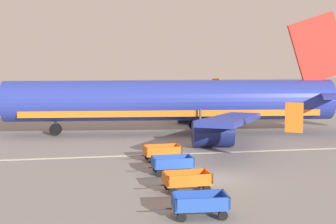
# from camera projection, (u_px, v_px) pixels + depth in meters

# --- Properties ---
(ground_plane) EXTENTS (220.00, 220.00, 0.00)m
(ground_plane) POSITION_uv_depth(u_px,v_px,m) (208.00, 178.00, 29.41)
(ground_plane) COLOR gray
(grass_strip) EXTENTS (220.00, 28.00, 0.06)m
(grass_strip) POSITION_uv_depth(u_px,v_px,m) (130.00, 101.00, 77.07)
(grass_strip) COLOR #518442
(grass_strip) RESTS_ON ground
(apron_stripe) EXTENTS (120.00, 0.36, 0.01)m
(apron_stripe) POSITION_uv_depth(u_px,v_px,m) (183.00, 154.00, 36.62)
(apron_stripe) COLOR silver
(apron_stripe) RESTS_ON ground
(airplane) EXTENTS (37.67, 30.30, 11.34)m
(airplane) POSITION_uv_depth(u_px,v_px,m) (181.00, 101.00, 45.28)
(airplane) COLOR #28389E
(airplane) RESTS_ON ground
(baggage_cart_nearest) EXTENTS (3.58, 1.52, 1.07)m
(baggage_cart_nearest) POSITION_uv_depth(u_px,v_px,m) (200.00, 204.00, 22.42)
(baggage_cart_nearest) COLOR #234CB2
(baggage_cart_nearest) RESTS_ON ground
(baggage_cart_second_in_row) EXTENTS (3.58, 1.53, 1.07)m
(baggage_cart_second_in_row) POSITION_uv_depth(u_px,v_px,m) (187.00, 181.00, 26.55)
(baggage_cart_second_in_row) COLOR orange
(baggage_cart_second_in_row) RESTS_ON ground
(baggage_cart_third_in_row) EXTENTS (3.57, 1.47, 1.07)m
(baggage_cart_third_in_row) POSITION_uv_depth(u_px,v_px,m) (172.00, 164.00, 30.54)
(baggage_cart_third_in_row) COLOR #234CB2
(baggage_cart_third_in_row) RESTS_ON ground
(baggage_cart_fourth_in_row) EXTENTS (3.59, 1.57, 1.07)m
(baggage_cart_fourth_in_row) POSITION_uv_depth(u_px,v_px,m) (162.00, 152.00, 34.21)
(baggage_cart_fourth_in_row) COLOR orange
(baggage_cart_fourth_in_row) RESTS_ON ground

